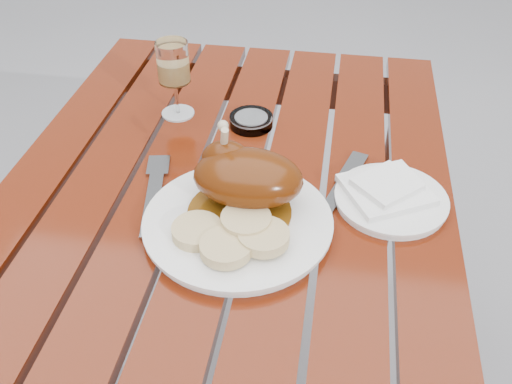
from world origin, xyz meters
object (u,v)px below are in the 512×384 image
side_plate (391,200)px  ashtray (251,121)px  table (228,331)px  dinner_plate (238,223)px  wine_glass (175,80)px

side_plate → ashtray: (-0.28, 0.21, 0.00)m
table → dinner_plate: (0.04, -0.07, 0.38)m
dinner_plate → ashtray: (-0.03, 0.31, 0.00)m
table → wine_glass: (-0.15, 0.26, 0.46)m
table → wine_glass: bearing=119.9°
table → ashtray: 0.45m
side_plate → table: bearing=-174.1°
wine_glass → side_plate: 0.50m
dinner_plate → wine_glass: 0.39m
table → wine_glass: 0.54m
dinner_plate → wine_glass: size_ratio=1.91×
side_plate → dinner_plate: bearing=-157.4°
dinner_plate → side_plate: dinner_plate is taller
wine_glass → side_plate: size_ratio=0.83×
table → side_plate: size_ratio=6.21×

